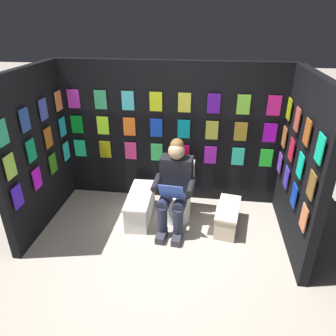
% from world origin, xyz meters
% --- Properties ---
extents(ground_plane, '(30.00, 30.00, 0.00)m').
position_xyz_m(ground_plane, '(0.00, 0.00, 0.00)').
color(ground_plane, '#B2A899').
extents(display_wall_back, '(3.19, 0.14, 2.02)m').
position_xyz_m(display_wall_back, '(0.00, -1.66, 1.01)').
color(display_wall_back, black).
rests_on(display_wall_back, ground).
extents(display_wall_left, '(0.14, 1.61, 2.02)m').
position_xyz_m(display_wall_left, '(-1.60, -0.81, 1.01)').
color(display_wall_left, black).
rests_on(display_wall_left, ground).
extents(display_wall_right, '(0.14, 1.61, 2.02)m').
position_xyz_m(display_wall_right, '(1.60, -0.81, 1.01)').
color(display_wall_right, black).
rests_on(display_wall_right, ground).
extents(toilet, '(0.42, 0.57, 0.77)m').
position_xyz_m(toilet, '(-0.17, -1.12, 0.33)').
color(toilet, white).
rests_on(toilet, ground).
extents(person_reading, '(0.55, 0.71, 1.19)m').
position_xyz_m(person_reading, '(-0.15, -0.89, 0.60)').
color(person_reading, black).
rests_on(person_reading, ground).
extents(comic_longbox_near, '(0.34, 0.83, 0.37)m').
position_xyz_m(comic_longbox_near, '(0.34, -1.01, 0.19)').
color(comic_longbox_near, white).
rests_on(comic_longbox_near, ground).
extents(comic_longbox_far, '(0.37, 0.69, 0.31)m').
position_xyz_m(comic_longbox_far, '(-0.85, -0.93, 0.16)').
color(comic_longbox_far, beige).
rests_on(comic_longbox_far, ground).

